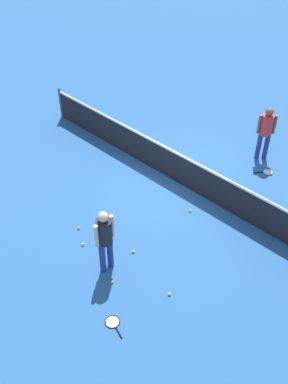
# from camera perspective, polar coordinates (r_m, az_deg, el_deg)

# --- Properties ---
(ground_plane) EXTENTS (40.00, 40.00, 0.00)m
(ground_plane) POSITION_cam_1_polar(r_m,az_deg,el_deg) (12.62, 3.81, 1.57)
(ground_plane) COLOR #265693
(court_net) EXTENTS (10.09, 0.09, 1.07)m
(court_net) POSITION_cam_1_polar(r_m,az_deg,el_deg) (12.31, 3.91, 3.39)
(court_net) COLOR #4C4C51
(court_net) RESTS_ON ground_plane
(player_near_side) EXTENTS (0.35, 0.52, 1.70)m
(player_near_side) POSITION_cam_1_polar(r_m,az_deg,el_deg) (9.58, -5.04, -5.68)
(player_near_side) COLOR navy
(player_near_side) RESTS_ON ground_plane
(player_far_side) EXTENTS (0.48, 0.48, 1.70)m
(player_far_side) POSITION_cam_1_polar(r_m,az_deg,el_deg) (13.32, 15.32, 7.72)
(player_far_side) COLOR navy
(player_far_side) RESTS_ON ground_plane
(tennis_racket_near_player) EXTENTS (0.61, 0.39, 0.03)m
(tennis_racket_near_player) POSITION_cam_1_polar(r_m,az_deg,el_deg) (9.43, -3.99, -16.34)
(tennis_racket_near_player) COLOR black
(tennis_racket_near_player) RESTS_ON ground_plane
(tennis_racket_far_player) EXTENTS (0.52, 0.55, 0.03)m
(tennis_racket_far_player) POSITION_cam_1_polar(r_m,az_deg,el_deg) (13.33, 15.45, 2.48)
(tennis_racket_far_player) COLOR blue
(tennis_racket_far_player) RESTS_ON ground_plane
(tennis_ball_near_player) EXTENTS (0.07, 0.07, 0.07)m
(tennis_ball_near_player) POSITION_cam_1_polar(r_m,az_deg,el_deg) (11.63, 5.89, -2.38)
(tennis_ball_near_player) COLOR #C6E033
(tennis_ball_near_player) RESTS_ON ground_plane
(tennis_ball_by_net) EXTENTS (0.07, 0.07, 0.07)m
(tennis_ball_by_net) POSITION_cam_1_polar(r_m,az_deg,el_deg) (9.80, 3.25, -12.90)
(tennis_ball_by_net) COLOR #C6E033
(tennis_ball_by_net) RESTS_ON ground_plane
(tennis_ball_midcourt) EXTENTS (0.07, 0.07, 0.07)m
(tennis_ball_midcourt) POSITION_cam_1_polar(r_m,az_deg,el_deg) (11.22, -8.34, -4.57)
(tennis_ball_midcourt) COLOR #C6E033
(tennis_ball_midcourt) RESTS_ON ground_plane
(tennis_ball_baseline) EXTENTS (0.07, 0.07, 0.07)m
(tennis_ball_baseline) POSITION_cam_1_polar(r_m,az_deg,el_deg) (10.01, -4.09, -11.41)
(tennis_ball_baseline) COLOR #C6E033
(tennis_ball_baseline) RESTS_ON ground_plane
(tennis_ball_stray_left) EXTENTS (0.07, 0.07, 0.07)m
(tennis_ball_stray_left) POSITION_cam_1_polar(r_m,az_deg,el_deg) (10.82, -7.83, -6.64)
(tennis_ball_stray_left) COLOR #C6E033
(tennis_ball_stray_left) RESTS_ON ground_plane
(tennis_ball_stray_right) EXTENTS (0.07, 0.07, 0.07)m
(tennis_ball_stray_right) POSITION_cam_1_polar(r_m,az_deg,el_deg) (10.57, -1.39, -7.62)
(tennis_ball_stray_right) COLOR #C6E033
(tennis_ball_stray_right) RESTS_ON ground_plane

